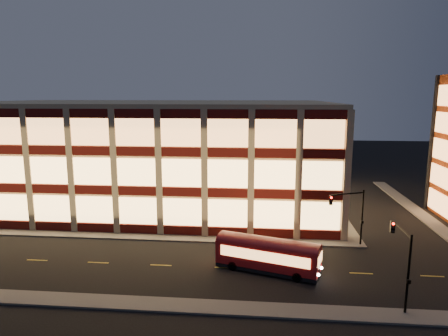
# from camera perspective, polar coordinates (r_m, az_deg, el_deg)

# --- Properties ---
(ground) EXTENTS (200.00, 200.00, 0.00)m
(ground) POSITION_cam_1_polar(r_m,az_deg,el_deg) (44.70, -12.11, -10.09)
(ground) COLOR black
(ground) RESTS_ON ground
(sidewalk_office_south) EXTENTS (54.00, 2.00, 0.15)m
(sidewalk_office_south) POSITION_cam_1_polar(r_m,az_deg,el_deg) (46.51, -15.32, -9.31)
(sidewalk_office_south) COLOR #514F4C
(sidewalk_office_south) RESTS_ON ground
(sidewalk_office_east) EXTENTS (2.00, 30.00, 0.15)m
(sidewalk_office_east) POSITION_cam_1_polar(r_m,az_deg,el_deg) (59.72, 14.87, -4.88)
(sidewalk_office_east) COLOR #514F4C
(sidewalk_office_east) RESTS_ON ground
(sidewalk_tower_west) EXTENTS (2.00, 30.00, 0.15)m
(sidewalk_tower_west) POSITION_cam_1_polar(r_m,az_deg,el_deg) (62.50, 24.90, -4.83)
(sidewalk_tower_west) COLOR #514F4C
(sidewalk_tower_west) RESTS_ON ground
(sidewalk_near) EXTENTS (100.00, 2.00, 0.15)m
(sidewalk_near) POSITION_cam_1_polar(r_m,az_deg,el_deg) (33.60, -19.06, -17.50)
(sidewalk_near) COLOR #514F4C
(sidewalk_near) RESTS_ON ground
(office_building) EXTENTS (50.45, 30.45, 14.50)m
(office_building) POSITION_cam_1_polar(r_m,az_deg,el_deg) (59.53, -10.20, 2.32)
(office_building) COLOR tan
(office_building) RESTS_ON ground
(traffic_signal_far) EXTENTS (3.79, 1.87, 6.00)m
(traffic_signal_far) POSITION_cam_1_polar(r_m,az_deg,el_deg) (42.65, 17.69, -5.55)
(traffic_signal_far) COLOR black
(traffic_signal_far) RESTS_ON ground
(traffic_signal_near) EXTENTS (0.32, 4.45, 6.00)m
(traffic_signal_near) POSITION_cam_1_polar(r_m,az_deg,el_deg) (32.68, 24.12, -10.88)
(traffic_signal_near) COLOR black
(traffic_signal_near) RESTS_ON ground
(trolley_bus) EXTENTS (9.38, 4.94, 3.09)m
(trolley_bus) POSITION_cam_1_polar(r_m,az_deg,el_deg) (36.26, 6.25, -11.97)
(trolley_bus) COLOR maroon
(trolley_bus) RESTS_ON ground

